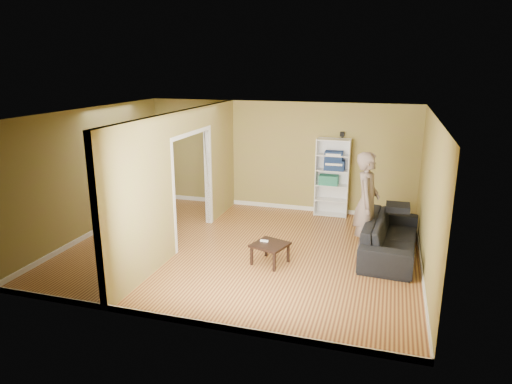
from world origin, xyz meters
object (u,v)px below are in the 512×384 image
Objects in this scene: chair_left at (111,201)px; chair_far at (155,194)px; coffee_table at (270,247)px; bookshelf at (332,177)px; sofa at (391,231)px; dining_table at (138,192)px; person at (367,194)px; chair_near at (126,209)px.

chair_far is (0.73, 0.66, 0.04)m from chair_left.
chair_far is at bearing 150.32° from coffee_table.
chair_left is 0.98m from chair_far.
bookshelf reaches higher than coffee_table.
sofa is 2.48× the size of chair_left.
dining_table is at bearing 71.77° from chair_left.
chair_left is 0.91× the size of chair_far.
coffee_table is 4.20m from chair_left.
sofa is 0.82m from person.
person is at bearing 91.06° from sofa.
bookshelf is 3.21× the size of coffee_table.
chair_far reaches higher than chair_left.
coffee_table is (-2.03, -1.07, -0.13)m from sofa.
sofa is 2.26× the size of chair_far.
bookshelf is 1.79× the size of chair_near.
sofa is at bearing -90.48° from person.
dining_table is (-3.33, 1.25, 0.40)m from coffee_table.
bookshelf is 3.22m from coffee_table.
dining_table is 0.66m from chair_far.
person is at bearing 21.60° from chair_near.
chair_near is (-3.99, -2.38, -0.40)m from bookshelf.
chair_near is (-4.88, -0.37, -0.61)m from person.
bookshelf is (-0.89, 2.00, -0.21)m from person.
chair_near reaches higher than chair_left.
coffee_table is at bearing 5.05° from chair_near.
person is at bearing -178.09° from chair_far.
chair_left is at bearing 161.72° from chair_near.
chair_far is at bearing 85.31° from sofa.
coffee_table is 3.40m from chair_near.
dining_table is 0.73m from chair_left.
chair_near is at bearing 99.62° from chair_far.
sofa is at bearing 27.66° from coffee_table.
chair_left is (-6.05, 0.15, 0.03)m from sofa.
chair_far is (-3.96, -1.22, -0.39)m from bookshelf.
coffee_table is 3.59m from dining_table.
person is 2.06m from coffee_table.
chair_left is at bearing 91.12° from person.
coffee_table is at bearing -20.61° from dining_table.
coffee_table is at bearing 121.62° from sofa.
chair_near is at bearing 167.82° from coffee_table.
sofa is 6.06m from chair_left.
bookshelf reaches higher than chair_near.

